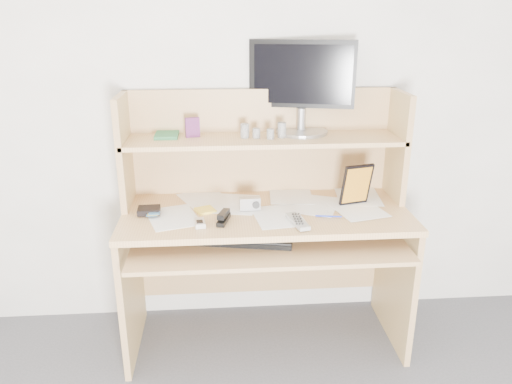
{
  "coord_description": "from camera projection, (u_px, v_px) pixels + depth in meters",
  "views": [
    {
      "loc": [
        -0.22,
        -0.78,
        1.67
      ],
      "look_at": [
        -0.05,
        1.43,
        0.87
      ],
      "focal_mm": 35.0,
      "sensor_mm": 36.0,
      "label": 1
    }
  ],
  "objects": [
    {
      "name": "tv_remote",
      "position": [
        298.0,
        221.0,
        2.28
      ],
      "size": [
        0.09,
        0.19,
        0.02
      ],
      "primitive_type": "cube",
      "rotation": [
        0.0,
        0.0,
        0.24
      ],
      "color": "#9A9B96",
      "rests_on": "paper_clutter"
    },
    {
      "name": "chip_stack_b",
      "position": [
        245.0,
        131.0,
        2.46
      ],
      "size": [
        0.05,
        0.05,
        0.07
      ],
      "primitive_type": "cylinder",
      "rotation": [
        0.0,
        0.0,
        0.26
      ],
      "color": "white",
      "rests_on": "desk"
    },
    {
      "name": "card_box",
      "position": [
        192.0,
        127.0,
        2.47
      ],
      "size": [
        0.07,
        0.04,
        0.1
      ],
      "primitive_type": "cube",
      "rotation": [
        0.0,
        0.0,
        0.28
      ],
      "color": "maroon",
      "rests_on": "desk"
    },
    {
      "name": "chip_stack_d",
      "position": [
        282.0,
        130.0,
        2.46
      ],
      "size": [
        0.04,
        0.04,
        0.07
      ],
      "primitive_type": "cylinder",
      "rotation": [
        0.0,
        0.0,
        0.01
      ],
      "color": "white",
      "rests_on": "desk"
    },
    {
      "name": "flip_phone",
      "position": [
        200.0,
        222.0,
        2.27
      ],
      "size": [
        0.06,
        0.09,
        0.02
      ],
      "primitive_type": "cube",
      "rotation": [
        0.0,
        0.0,
        0.12
      ],
      "color": "silver",
      "rests_on": "paper_clutter"
    },
    {
      "name": "sticky_note_pad",
      "position": [
        205.0,
        210.0,
        2.44
      ],
      "size": [
        0.11,
        0.11,
        0.01
      ],
      "primitive_type": "cube",
      "rotation": [
        0.0,
        0.0,
        0.4
      ],
      "color": "#E4F23F",
      "rests_on": "desk"
    },
    {
      "name": "keyboard",
      "position": [
        243.0,
        237.0,
        2.35
      ],
      "size": [
        0.49,
        0.26,
        0.03
      ],
      "rotation": [
        0.0,
        0.0,
        -0.2
      ],
      "color": "black",
      "rests_on": "desk"
    },
    {
      "name": "shelf_book",
      "position": [
        167.0,
        135.0,
        2.49
      ],
      "size": [
        0.11,
        0.16,
        0.02
      ],
      "primitive_type": "cube",
      "rotation": [
        0.0,
        0.0,
        0.0
      ],
      "color": "#337F4F",
      "rests_on": "desk"
    },
    {
      "name": "stapler",
      "position": [
        224.0,
        217.0,
        2.31
      ],
      "size": [
        0.07,
        0.14,
        0.04
      ],
      "primitive_type": "cube",
      "rotation": [
        0.0,
        0.0,
        -0.25
      ],
      "color": "black",
      "rests_on": "paper_clutter"
    },
    {
      "name": "desk",
      "position": [
        264.0,
        215.0,
        2.54
      ],
      "size": [
        1.4,
        0.7,
        1.3
      ],
      "color": "tan",
      "rests_on": "floor"
    },
    {
      "name": "wallet",
      "position": [
        149.0,
        210.0,
        2.4
      ],
      "size": [
        0.11,
        0.09,
        0.03
      ],
      "primitive_type": "cube",
      "rotation": [
        0.0,
        0.0,
        0.05
      ],
      "color": "black",
      "rests_on": "paper_clutter"
    },
    {
      "name": "monitor",
      "position": [
        302.0,
        84.0,
        2.5
      ],
      "size": [
        0.53,
        0.27,
        0.46
      ],
      "rotation": [
        0.0,
        0.0,
        -0.24
      ],
      "color": "#98999D",
      "rests_on": "desk"
    },
    {
      "name": "blue_pen",
      "position": [
        329.0,
        216.0,
        2.35
      ],
      "size": [
        0.12,
        0.03,
        0.01
      ],
      "primitive_type": "cylinder",
      "rotation": [
        1.57,
        0.0,
        1.41
      ],
      "color": "#192DBB",
      "rests_on": "paper_clutter"
    },
    {
      "name": "digital_camera",
      "position": [
        250.0,
        204.0,
        2.43
      ],
      "size": [
        0.1,
        0.04,
        0.06
      ],
      "primitive_type": "cube",
      "rotation": [
        0.0,
        0.0,
        0.05
      ],
      "color": "#A1A2A4",
      "rests_on": "paper_clutter"
    },
    {
      "name": "game_case",
      "position": [
        357.0,
        185.0,
        2.47
      ],
      "size": [
        0.15,
        0.06,
        0.21
      ],
      "primitive_type": "cube",
      "rotation": [
        0.0,
        0.0,
        0.26
      ],
      "color": "black",
      "rests_on": "paper_clutter"
    },
    {
      "name": "chip_stack_a",
      "position": [
        270.0,
        134.0,
        2.44
      ],
      "size": [
        0.05,
        0.05,
        0.05
      ],
      "primitive_type": "cylinder",
      "rotation": [
        0.0,
        0.0,
        -0.33
      ],
      "color": "black",
      "rests_on": "desk"
    },
    {
      "name": "chip_stack_c",
      "position": [
        256.0,
        133.0,
        2.46
      ],
      "size": [
        0.04,
        0.04,
        0.05
      ],
      "primitive_type": "cylinder",
      "rotation": [
        0.0,
        0.0,
        -0.09
      ],
      "color": "black",
      "rests_on": "desk"
    },
    {
      "name": "back_wall",
      "position": [
        261.0,
        98.0,
        2.58
      ],
      "size": [
        3.6,
        0.04,
        2.5
      ],
      "primitive_type": "cube",
      "color": "white",
      "rests_on": "floor"
    },
    {
      "name": "paper_clutter",
      "position": [
        266.0,
        210.0,
        2.45
      ],
      "size": [
        1.32,
        0.54,
        0.01
      ],
      "primitive_type": "cube",
      "color": "white",
      "rests_on": "desk"
    }
  ]
}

